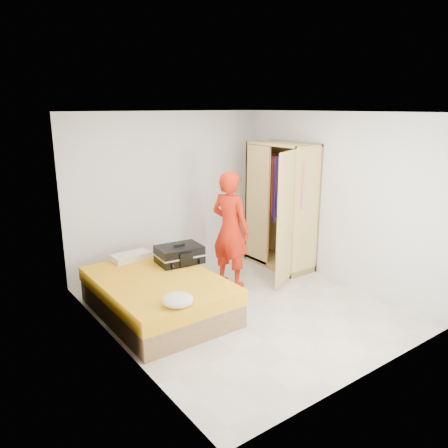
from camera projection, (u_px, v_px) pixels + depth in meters
room at (245, 215)px, 5.71m from camera, size 4.00×4.02×2.60m
bed at (158, 295)px, 5.78m from camera, size 1.42×2.02×0.50m
wardrobe at (281, 210)px, 7.27m from camera, size 1.12×1.44×2.10m
person at (230, 229)px, 6.54m from camera, size 0.59×0.74×1.77m
suitcase at (179, 254)px, 6.24m from camera, size 0.68×0.54×0.28m
round_cushion at (178, 300)px, 4.90m from camera, size 0.36×0.36×0.14m
pillow at (131, 257)px, 6.37m from camera, size 0.55×0.31×0.10m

